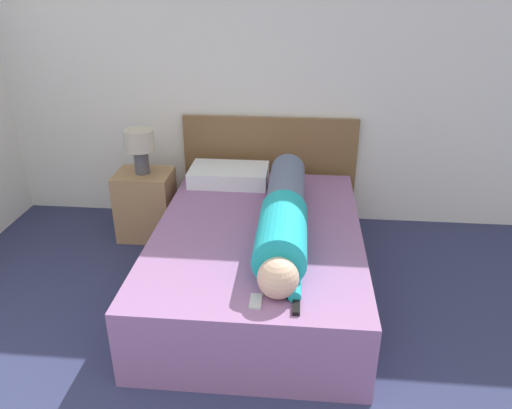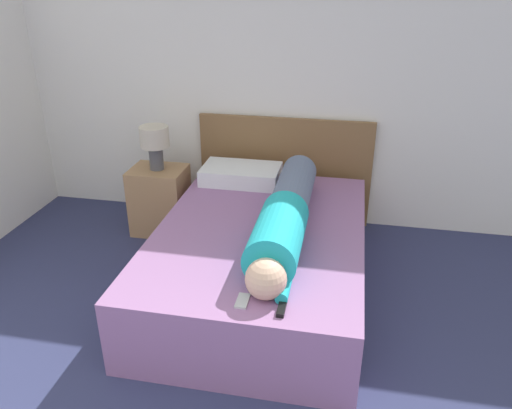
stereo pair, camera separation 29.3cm
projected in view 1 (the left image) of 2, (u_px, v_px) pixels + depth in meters
wall_back at (279, 75)px, 4.16m from camera, size 5.97×0.06×2.60m
bed at (258, 259)px, 3.52m from camera, size 1.40×2.03×0.49m
headboard at (269, 169)px, 4.46m from camera, size 1.52×0.04×0.95m
nightstand at (146, 205)px, 4.23m from camera, size 0.46×0.37×0.58m
table_lamp at (140, 145)px, 4.00m from camera, size 0.24×0.24×0.37m
person_lying at (284, 216)px, 3.26m from camera, size 0.31×1.66×0.31m
pillow_near_headboard at (229, 175)px, 4.11m from camera, size 0.64×0.39×0.13m
tv_remote at (296, 305)px, 2.61m from camera, size 0.04×0.15×0.02m
cell_phone at (255, 301)px, 2.65m from camera, size 0.06×0.13×0.01m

